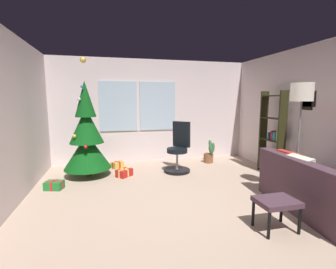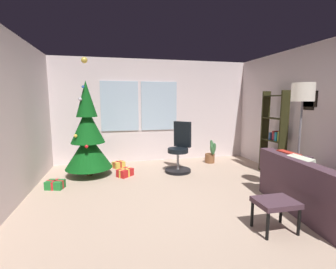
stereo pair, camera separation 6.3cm
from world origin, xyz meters
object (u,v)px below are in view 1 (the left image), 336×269
Objects in this scene: gift_box_gold at (117,165)px; office_chair at (178,152)px; couch at (332,194)px; gift_box_green at (54,185)px; gift_box_red at (124,173)px; potted_plant at (210,154)px; bookshelf at (272,138)px; floor_lamp at (301,102)px; footstool at (276,204)px; holiday_tree at (87,137)px.

office_chair reaches higher than gift_box_gold.
gift_box_green is at bearing 153.87° from couch.
potted_plant reaches higher than gift_box_red.
gift_box_gold is at bearing 159.25° from bookshelf.
couch reaches higher than potted_plant.
potted_plant is at bearing 17.48° from gift_box_green.
floor_lamp is at bearing 91.03° from couch.
gift_box_red is (-1.62, 2.53, -0.25)m from footstool.
office_chair is 1.98m from bookshelf.
gift_box_gold is (-1.73, 3.20, -0.25)m from footstool.
floor_lamp is (1.01, 0.84, 1.19)m from footstool.
couch is 1.41m from floor_lamp.
office_chair is 0.60× the size of floor_lamp.
bookshelf reaches higher than gift_box_green.
couch is 1.07× the size of bookshelf.
holiday_tree is 1.37× the size of bookshelf.
gift_box_green is 4.31m from floor_lamp.
bookshelf is at bearing 54.74° from footstool.
gift_box_gold is 1.46m from office_chair.
office_chair is at bearing 99.58° from footstool.
floor_lamp is at bearing -109.34° from bookshelf.
office_chair is at bearing -24.57° from gift_box_gold.
gift_box_red is 1.10× the size of gift_box_green.
holiday_tree reaches higher than gift_box_gold.
footstool is at bearing -36.18° from gift_box_green.
couch is 1.93m from bookshelf.
footstool reaches higher than gift_box_green.
couch is 5.04× the size of gift_box_red.
gift_box_gold is at bearing 178.68° from potted_plant.
holiday_tree is 2.94m from potted_plant.
floor_lamp is at bearing -17.85° from gift_box_green.
bookshelf is 1.46m from floor_lamp.
office_chair is (1.89, -0.14, -0.37)m from holiday_tree.
footstool is 3.54m from gift_box_green.
gift_box_red is 1.23m from office_chair.
gift_box_green is at bearing 162.15° from floor_lamp.
potted_plant reaches higher than footstool.
footstool is 1.77m from floor_lamp.
bookshelf is (3.75, -0.75, -0.05)m from holiday_tree.
couch is at bearing -47.66° from gift_box_gold.
footstool is 1.27× the size of gift_box_red.
office_chair is at bearing 12.36° from gift_box_green.
bookshelf is at bearing -20.75° from gift_box_gold.
holiday_tree reaches higher than couch.
potted_plant reaches higher than gift_box_green.
potted_plant is (0.52, 3.15, -0.11)m from footstool.
gift_box_red is at bearing -17.79° from holiday_tree.
floor_lamp reaches higher than bookshelf.
potted_plant is at bearing 128.16° from bookshelf.
office_chair reaches higher than couch.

